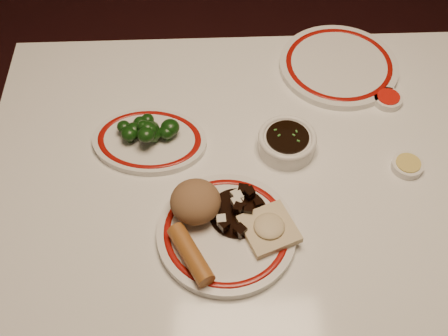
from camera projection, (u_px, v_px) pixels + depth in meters
ground at (260, 327)px, 1.71m from camera, size 7.00×7.00×0.00m
dining_table at (275, 210)px, 1.19m from camera, size 1.20×0.90×0.75m
main_plate at (227, 233)px, 1.04m from camera, size 0.33×0.33×0.02m
rice_mound at (195, 202)px, 1.03m from camera, size 0.09×0.09×0.07m
spring_roll at (191, 254)px, 0.98m from camera, size 0.08×0.12×0.03m
fried_wonton at (269, 228)px, 1.02m from camera, size 0.12×0.12×0.03m
stirfry_heap at (239, 209)px, 1.05m from camera, size 0.11×0.11×0.03m
broccoli_plate at (150, 141)px, 1.17m from camera, size 0.26×0.23×0.02m
broccoli_pile at (149, 130)px, 1.15m from camera, size 0.13×0.09×0.05m
soy_bowl at (287, 143)px, 1.15m from camera, size 0.12×0.12×0.04m
sweet_sour_dish at (388, 99)px, 1.24m from camera, size 0.06×0.06×0.02m
mustard_dish at (407, 165)px, 1.13m from camera, size 0.06×0.06×0.02m
far_plate at (339, 65)px, 1.31m from camera, size 0.36×0.36×0.02m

